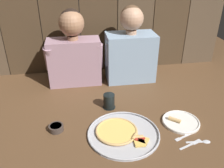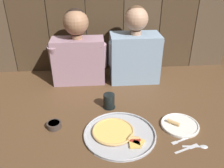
{
  "view_description": "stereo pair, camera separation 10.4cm",
  "coord_description": "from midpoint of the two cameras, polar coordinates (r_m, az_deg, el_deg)",
  "views": [
    {
      "loc": [
        -0.2,
        -1.23,
        0.91
      ],
      "look_at": [
        0.01,
        0.1,
        0.18
      ],
      "focal_mm": 37.93,
      "sensor_mm": 36.0,
      "label": 1
    },
    {
      "loc": [
        -0.1,
        -1.24,
        0.91
      ],
      "look_at": [
        0.01,
        0.1,
        0.18
      ],
      "focal_mm": 37.93,
      "sensor_mm": 36.0,
      "label": 2
    }
  ],
  "objects": [
    {
      "name": "drinking_glass",
      "position": [
        1.6,
        -2.59,
        -4.18
      ],
      "size": [
        0.09,
        0.09,
        0.1
      ],
      "color": "black",
      "rests_on": "ground"
    },
    {
      "name": "dipping_bowl",
      "position": [
        1.47,
        -15.33,
        -10.14
      ],
      "size": [
        0.09,
        0.09,
        0.03
      ],
      "color": "#3D332D",
      "rests_on": "ground"
    },
    {
      "name": "diner_left",
      "position": [
        1.86,
        -10.82,
        7.86
      ],
      "size": [
        0.44,
        0.21,
        0.58
      ],
      "color": "gray",
      "rests_on": "ground"
    },
    {
      "name": "table_knife",
      "position": [
        1.39,
        16.37,
        -13.85
      ],
      "size": [
        0.15,
        0.07,
        0.01
      ],
      "color": "silver",
      "rests_on": "ground"
    },
    {
      "name": "table_fork",
      "position": [
        1.43,
        14.78,
        -12.27
      ],
      "size": [
        0.13,
        0.06,
        0.01
      ],
      "color": "silver",
      "rests_on": "ground"
    },
    {
      "name": "wooden_backdrop_wall",
      "position": [
        2.02,
        -4.87,
        18.81
      ],
      "size": [
        2.19,
        0.03,
        1.15
      ],
      "color": "brown",
      "rests_on": "ground"
    },
    {
      "name": "pizza_tray",
      "position": [
        1.4,
        0.18,
        -11.72
      ],
      "size": [
        0.42,
        0.42,
        0.03
      ],
      "color": "#B2B2B7",
      "rests_on": "ground"
    },
    {
      "name": "ground_plane",
      "position": [
        1.54,
        -1.7,
        -7.7
      ],
      "size": [
        3.2,
        3.2,
        0.0
      ],
      "primitive_type": "plane",
      "color": "brown"
    },
    {
      "name": "diner_right",
      "position": [
        1.9,
        2.94,
        8.45
      ],
      "size": [
        0.42,
        0.23,
        0.6
      ],
      "color": "#849EB7",
      "rests_on": "ground"
    },
    {
      "name": "table_spoon",
      "position": [
        1.42,
        19.02,
        -13.0
      ],
      "size": [
        0.14,
        0.03,
        0.01
      ],
      "color": "silver",
      "rests_on": "ground"
    },
    {
      "name": "dinner_plate",
      "position": [
        1.53,
        14.34,
        -8.81
      ],
      "size": [
        0.23,
        0.23,
        0.03
      ],
      "color": "white",
      "rests_on": "ground"
    }
  ]
}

